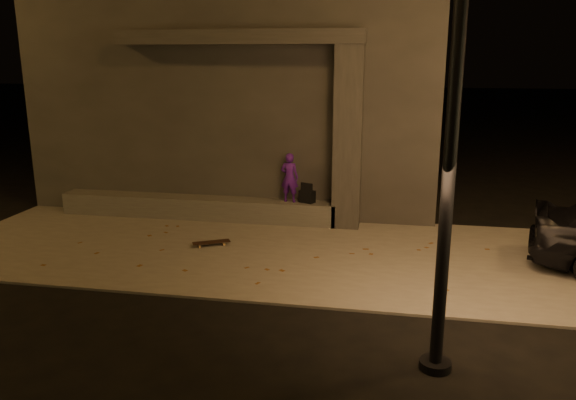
% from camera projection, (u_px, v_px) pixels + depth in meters
% --- Properties ---
extents(ground, '(120.00, 120.00, 0.00)m').
position_uv_depth(ground, '(209.00, 294.00, 8.28)').
color(ground, black).
rests_on(ground, ground).
extents(sidewalk, '(11.00, 4.40, 0.04)m').
position_uv_depth(sidewalk, '(244.00, 249.00, 10.18)').
color(sidewalk, slate).
rests_on(sidewalk, ground).
extents(building, '(9.00, 5.10, 5.22)m').
position_uv_depth(building, '(250.00, 90.00, 14.00)').
color(building, '#353230').
rests_on(building, ground).
extents(ledge, '(6.00, 0.55, 0.45)m').
position_uv_depth(ledge, '(197.00, 207.00, 12.05)').
color(ledge, '#53514C').
rests_on(ledge, sidewalk).
extents(column, '(0.55, 0.55, 3.60)m').
position_uv_depth(column, '(348.00, 138.00, 11.09)').
color(column, '#353230').
rests_on(column, sidewalk).
extents(canopy, '(5.00, 0.70, 0.28)m').
position_uv_depth(canopy, '(239.00, 37.00, 11.05)').
color(canopy, '#353230').
rests_on(canopy, column).
extents(skateboarder, '(0.40, 0.28, 1.02)m').
position_uv_depth(skateboarder, '(290.00, 178.00, 11.51)').
color(skateboarder, '#4E1690').
rests_on(skateboarder, ledge).
extents(backpack, '(0.36, 0.30, 0.43)m').
position_uv_depth(backpack, '(307.00, 196.00, 11.54)').
color(backpack, black).
rests_on(backpack, ledge).
extents(skateboard, '(0.68, 0.47, 0.07)m').
position_uv_depth(skateboard, '(211.00, 242.00, 10.29)').
color(skateboard, black).
rests_on(skateboard, sidewalk).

